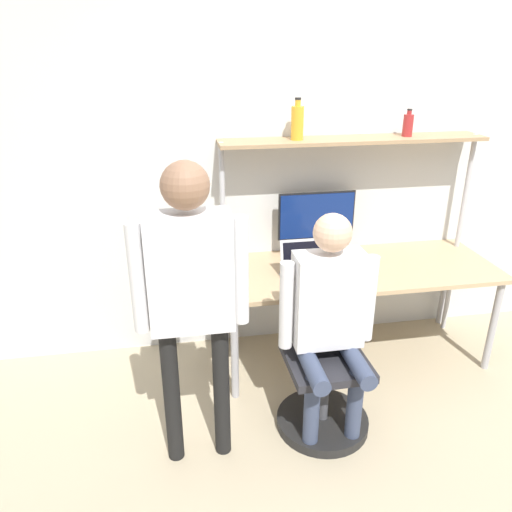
# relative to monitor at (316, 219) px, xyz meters

# --- Properties ---
(ground_plane) EXTENTS (12.00, 12.00, 0.00)m
(ground_plane) POSITION_rel_monitor_xyz_m (0.23, -0.67, -1.01)
(ground_plane) COLOR tan
(wall_back) EXTENTS (8.00, 0.06, 2.70)m
(wall_back) POSITION_rel_monitor_xyz_m (0.23, 0.15, 0.34)
(wall_back) COLOR silver
(wall_back) RESTS_ON ground_plane
(desk) EXTENTS (1.94, 0.77, 0.73)m
(desk) POSITION_rel_monitor_xyz_m (0.23, -0.27, -0.34)
(desk) COLOR tan
(desk) RESTS_ON ground_plane
(shelf_unit) EXTENTS (1.85, 0.27, 1.58)m
(shelf_unit) POSITION_rel_monitor_xyz_m (0.23, -0.02, 0.37)
(shelf_unit) COLOR #997A56
(shelf_unit) RESTS_ON ground_plane
(monitor) EXTENTS (0.56, 0.17, 0.48)m
(monitor) POSITION_rel_monitor_xyz_m (0.00, 0.00, 0.00)
(monitor) COLOR black
(monitor) RESTS_ON desk
(laptop) EXTENTS (0.30, 0.25, 0.25)m
(laptop) POSITION_rel_monitor_xyz_m (-0.18, -0.37, -0.21)
(laptop) COLOR #BCBCC1
(laptop) RESTS_ON desk
(cell_phone) EXTENTS (0.07, 0.15, 0.01)m
(cell_phone) POSITION_rel_monitor_xyz_m (0.04, -0.45, -0.27)
(cell_phone) COLOR black
(cell_phone) RESTS_ON desk
(office_chair) EXTENTS (0.56, 0.56, 0.95)m
(office_chair) POSITION_rel_monitor_xyz_m (-0.20, -0.92, -0.71)
(office_chair) COLOR black
(office_chair) RESTS_ON ground_plane
(person_seated) EXTENTS (0.56, 0.46, 1.36)m
(person_seated) POSITION_rel_monitor_xyz_m (-0.20, -0.97, -0.20)
(person_seated) COLOR #38425B
(person_seated) RESTS_ON ground_plane
(person_standing) EXTENTS (0.58, 0.23, 1.69)m
(person_standing) POSITION_rel_monitor_xyz_m (-0.96, -1.05, 0.08)
(person_standing) COLOR black
(person_standing) RESTS_ON ground_plane
(bottle_amber) EXTENTS (0.08, 0.08, 0.27)m
(bottle_amber) POSITION_rel_monitor_xyz_m (-0.17, -0.02, 0.69)
(bottle_amber) COLOR gold
(bottle_amber) RESTS_ON shelf_unit
(bottle_red) EXTENTS (0.07, 0.07, 0.18)m
(bottle_red) POSITION_rel_monitor_xyz_m (0.61, -0.02, 0.65)
(bottle_red) COLOR maroon
(bottle_red) RESTS_ON shelf_unit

